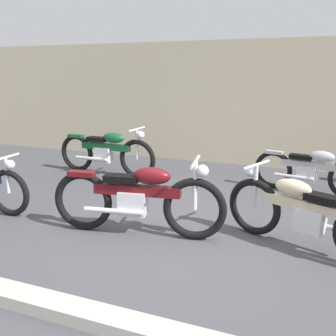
{
  "coord_description": "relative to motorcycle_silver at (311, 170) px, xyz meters",
  "views": [
    {
      "loc": [
        1.49,
        -4.01,
        1.99
      ],
      "look_at": [
        -0.59,
        1.32,
        0.55
      ],
      "focal_mm": 39.98,
      "sensor_mm": 36.0,
      "label": 1
    }
  ],
  "objects": [
    {
      "name": "motorcycle_green",
      "position": [
        -3.86,
        -0.16,
        0.06
      ],
      "size": [
        2.21,
        0.62,
        0.99
      ],
      "rotation": [
        0.0,
        0.0,
        -0.04
      ],
      "color": "black",
      "rests_on": "ground_plane"
    },
    {
      "name": "curb_strip",
      "position": [
        -1.51,
        -4.3,
        -0.36
      ],
      "size": [
        18.0,
        0.24,
        0.12
      ],
      "primitive_type": "cube",
      "color": "#B7B2A8",
      "rests_on": "ground_plane"
    },
    {
      "name": "building_wall",
      "position": [
        -1.51,
        1.82,
        0.94
      ],
      "size": [
        18.0,
        0.3,
        2.71
      ],
      "primitive_type": "cube",
      "color": "beige",
      "rests_on": "ground_plane"
    },
    {
      "name": "motorcycle_silver",
      "position": [
        0.0,
        0.0,
        0.0
      ],
      "size": [
        1.91,
        0.61,
        0.86
      ],
      "rotation": [
        0.0,
        0.0,
        -0.19
      ],
      "color": "black",
      "rests_on": "ground_plane"
    },
    {
      "name": "motorcycle_maroon",
      "position": [
        -1.98,
        -2.57,
        0.07
      ],
      "size": [
        2.23,
        0.7,
        1.01
      ],
      "rotation": [
        0.0,
        0.0,
        0.16
      ],
      "color": "black",
      "rests_on": "ground_plane"
    },
    {
      "name": "ground_plane",
      "position": [
        -1.51,
        -2.55,
        -0.42
      ],
      "size": [
        40.0,
        40.0,
        0.0
      ],
      "primitive_type": "plane",
      "color": "#47474C"
    },
    {
      "name": "motorcycle_cream",
      "position": [
        -0.03,
        -2.26,
        0.03
      ],
      "size": [
        1.94,
        0.96,
        0.93
      ],
      "rotation": [
        0.0,
        0.0,
        2.75
      ],
      "color": "black",
      "rests_on": "ground_plane"
    }
  ]
}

